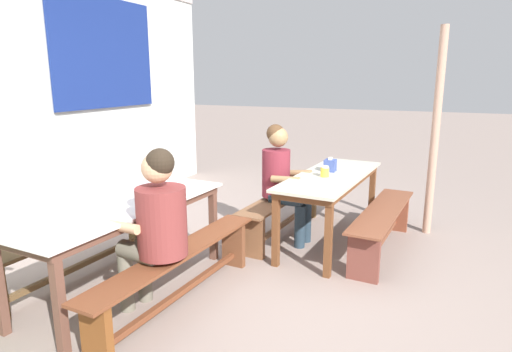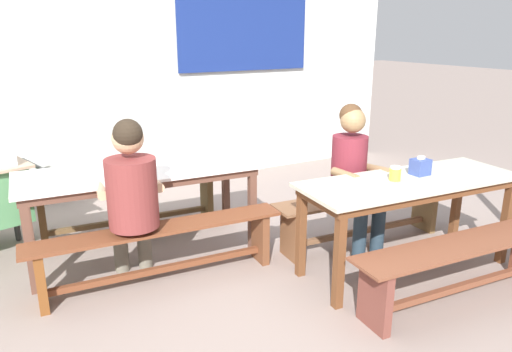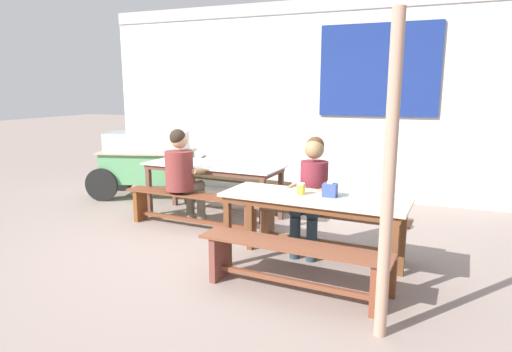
% 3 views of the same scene
% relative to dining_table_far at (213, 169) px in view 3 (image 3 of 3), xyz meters
% --- Properties ---
extents(ground_plane, '(40.00, 40.00, 0.00)m').
position_rel_dining_table_far_xyz_m(ground_plane, '(0.62, -0.92, -0.67)').
color(ground_plane, gray).
extents(backdrop_wall, '(6.82, 0.23, 3.08)m').
position_rel_dining_table_far_xyz_m(backdrop_wall, '(0.65, 1.83, 0.94)').
color(backdrop_wall, silver).
rests_on(backdrop_wall, ground_plane).
extents(dining_table_far, '(1.92, 0.82, 0.74)m').
position_rel_dining_table_far_xyz_m(dining_table_far, '(0.00, 0.00, 0.00)').
color(dining_table_far, silver).
rests_on(dining_table_far, ground_plane).
extents(dining_table_near, '(1.78, 0.74, 0.74)m').
position_rel_dining_table_far_xyz_m(dining_table_near, '(1.70, -1.25, -0.01)').
color(dining_table_near, beige).
rests_on(dining_table_near, ground_plane).
extents(bench_far_back, '(1.76, 0.37, 0.44)m').
position_rel_dining_table_far_xyz_m(bench_far_back, '(0.03, 0.54, -0.37)').
color(bench_far_back, brown).
rests_on(bench_far_back, ground_plane).
extents(bench_far_front, '(1.88, 0.37, 0.44)m').
position_rel_dining_table_far_xyz_m(bench_far_front, '(-0.03, -0.54, -0.37)').
color(bench_far_front, brown).
rests_on(bench_far_front, ground_plane).
extents(bench_near_back, '(1.69, 0.42, 0.44)m').
position_rel_dining_table_far_xyz_m(bench_near_back, '(1.73, -0.72, -0.37)').
color(bench_near_back, brown).
rests_on(bench_near_back, ground_plane).
extents(bench_near_front, '(1.69, 0.44, 0.44)m').
position_rel_dining_table_far_xyz_m(bench_near_front, '(1.66, -1.79, -0.38)').
color(bench_near_front, brown).
rests_on(bench_near_front, ground_plane).
extents(food_cart, '(1.90, 1.16, 1.05)m').
position_rel_dining_table_far_xyz_m(food_cart, '(-1.54, 0.65, -0.04)').
color(food_cart, '#5EA569').
rests_on(food_cart, ground_plane).
extents(person_left_back_turned, '(0.50, 0.55, 1.25)m').
position_rel_dining_table_far_xyz_m(person_left_back_turned, '(-0.20, -0.47, 0.05)').
color(person_left_back_turned, '#6C6657').
rests_on(person_left_back_turned, ground_plane).
extents(person_right_near_table, '(0.42, 0.52, 1.24)m').
position_rel_dining_table_far_xyz_m(person_right_near_table, '(1.55, -0.77, 0.04)').
color(person_right_near_table, '#273947').
rests_on(person_right_near_table, ground_plane).
extents(tissue_box, '(0.13, 0.11, 0.15)m').
position_rel_dining_table_far_xyz_m(tissue_box, '(1.84, -1.21, 0.14)').
color(tissue_box, '#394D95').
rests_on(tissue_box, dining_table_near).
extents(condiment_jar, '(0.08, 0.08, 0.11)m').
position_rel_dining_table_far_xyz_m(condiment_jar, '(1.56, -1.22, 0.12)').
color(condiment_jar, yellow).
rests_on(condiment_jar, dining_table_near).
extents(wooden_support_post, '(0.09, 0.09, 2.23)m').
position_rel_dining_table_far_xyz_m(wooden_support_post, '(2.44, -2.19, 0.45)').
color(wooden_support_post, tan).
rests_on(wooden_support_post, ground_plane).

